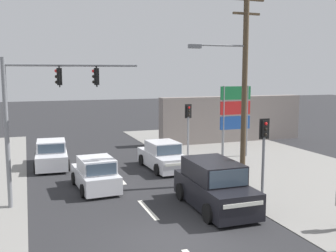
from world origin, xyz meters
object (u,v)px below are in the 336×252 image
Objects in this scene: pedestal_signal_right_kerb at (264,146)px; pedestal_signal_far_median at (188,123)px; shopping_plaza_sign at (235,111)px; suv_crossing_left at (214,186)px; sedan_receding_far at (52,155)px; traffic_signal_mast at (40,105)px; hatchback_kerbside_parked at (96,174)px; utility_pole_midground_right at (242,82)px; sedan_oncoming_near at (163,157)px.

pedestal_signal_far_median is (0.04, 8.07, 0.00)m from pedestal_signal_right_kerb.
shopping_plaza_sign reaches higher than suv_crossing_left.
suv_crossing_left is at bearing -59.05° from sedan_receding_far.
shopping_plaza_sign reaches higher than pedestal_signal_far_median.
traffic_signal_mast is 1.39× the size of sedan_receding_far.
sedan_receding_far is at bearing 173.74° from shopping_plaza_sign.
suv_crossing_left is at bearing -45.79° from hatchback_kerbside_parked.
utility_pole_midground_right is 3.94m from pedestal_signal_right_kerb.
traffic_signal_mast is at bearing -146.99° from hatchback_kerbside_parked.
traffic_signal_mast is at bearing -96.06° from sedan_receding_far.
sedan_oncoming_near is at bearing 88.17° from suv_crossing_left.
pedestal_signal_far_median is 8.28m from suv_crossing_left.
suv_crossing_left reaches higher than sedan_receding_far.
traffic_signal_mast is (-9.19, -0.09, -0.83)m from utility_pole_midground_right.
shopping_plaza_sign is (3.48, 8.49, 0.57)m from pedestal_signal_right_kerb.
utility_pole_midground_right is 2.48× the size of hatchback_kerbside_parked.
sedan_receding_far is at bearing 120.95° from suv_crossing_left.
pedestal_signal_far_median is at bearing -172.96° from shopping_plaza_sign.
pedestal_signal_far_median is 2.77m from sedan_oncoming_near.
pedestal_signal_right_kerb is 0.77× the size of shopping_plaza_sign.
traffic_signal_mast is at bearing -154.83° from shopping_plaza_sign.
utility_pole_midground_right is at bearing -12.09° from hatchback_kerbside_parked.
sedan_oncoming_near is at bearing -24.13° from sedan_receding_far.
hatchback_kerbside_parked is (2.38, 1.55, -3.44)m from traffic_signal_mast.
pedestal_signal_far_median is 0.77× the size of shopping_plaza_sign.
pedestal_signal_right_kerb and pedestal_signal_far_median have the same top height.
sedan_oncoming_near is 0.99× the size of sedan_receding_far.
utility_pole_midground_right is 2.02× the size of suv_crossing_left.
shopping_plaza_sign is at bearing 23.05° from hatchback_kerbside_parked.
traffic_signal_mast is at bearing -148.69° from pedestal_signal_far_median.
traffic_signal_mast is at bearing -147.48° from sedan_oncoming_near.
traffic_signal_mast reaches higher than suv_crossing_left.
shopping_plaza_sign is 1.06× the size of sedan_receding_far.
pedestal_signal_right_kerb is at bearing -74.97° from sedan_oncoming_near.
sedan_oncoming_near is (-1.94, -0.99, -1.71)m from pedestal_signal_far_median.
sedan_oncoming_near is 6.49m from sedan_receding_far.
shopping_plaza_sign is at bearing 14.71° from sedan_oncoming_near.
shopping_plaza_sign reaches higher than sedan_receding_far.
sedan_oncoming_near and sedan_receding_far have the same top height.
shopping_plaza_sign is 1.01× the size of suv_crossing_left.
utility_pole_midground_right reaches higher than pedestal_signal_right_kerb.
sedan_oncoming_near is at bearing -153.06° from pedestal_signal_far_median.
hatchback_kerbside_parked is (-6.22, -3.68, -1.71)m from pedestal_signal_far_median.
pedestal_signal_far_median is at bearing 31.31° from traffic_signal_mast.
utility_pole_midground_right is 11.67m from sedan_receding_far.
pedestal_signal_far_median is 8.22m from sedan_receding_far.
hatchback_kerbside_parked is 0.87× the size of sedan_oncoming_near.
sedan_oncoming_near is (-2.54, 4.15, -4.28)m from utility_pole_midground_right.
sedan_receding_far is (-1.65, 5.35, 0.00)m from hatchback_kerbside_parked.
sedan_receding_far is (-8.46, 6.81, -4.28)m from utility_pole_midground_right.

